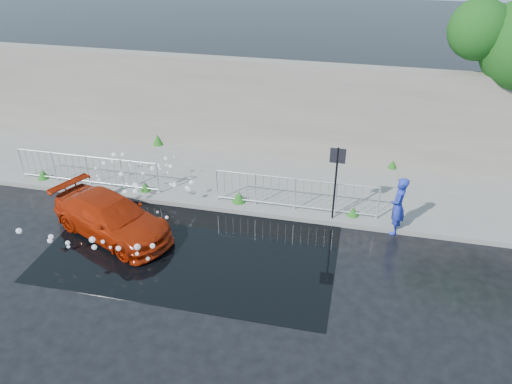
% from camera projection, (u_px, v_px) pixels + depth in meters
% --- Properties ---
extents(ground, '(90.00, 90.00, 0.00)m').
position_uv_depth(ground, '(164.00, 265.00, 13.40)').
color(ground, black).
rests_on(ground, ground).
extents(pavement, '(30.00, 4.00, 0.15)m').
position_uv_depth(pavement, '(217.00, 176.00, 17.57)').
color(pavement, slate).
rests_on(pavement, ground).
extents(curb, '(30.00, 0.25, 0.16)m').
position_uv_depth(curb, '(199.00, 205.00, 15.88)').
color(curb, slate).
rests_on(curb, ground).
extents(retaining_wall, '(30.00, 0.60, 3.50)m').
position_uv_depth(retaining_wall, '(233.00, 106.00, 18.50)').
color(retaining_wall, slate).
rests_on(retaining_wall, pavement).
extents(puddle, '(8.00, 5.00, 0.01)m').
position_uv_depth(puddle, '(194.00, 246.00, 14.14)').
color(puddle, black).
rests_on(puddle, ground).
extents(sign_post, '(0.45, 0.06, 2.50)m').
position_uv_depth(sign_post, '(336.00, 172.00, 14.33)').
color(sign_post, black).
rests_on(sign_post, ground).
extents(railing_left, '(5.05, 0.05, 1.10)m').
position_uv_depth(railing_left, '(87.00, 169.00, 16.61)').
color(railing_left, silver).
rests_on(railing_left, pavement).
extents(railing_right, '(5.05, 0.05, 1.10)m').
position_uv_depth(railing_right, '(295.00, 193.00, 15.27)').
color(railing_right, silver).
rests_on(railing_right, pavement).
extents(weeds, '(12.17, 3.93, 0.43)m').
position_uv_depth(weeds, '(203.00, 174.00, 17.22)').
color(weeds, '#1A5316').
rests_on(weeds, pavement).
extents(water_spray, '(3.64, 5.36, 1.02)m').
position_uv_depth(water_spray, '(128.00, 201.00, 14.99)').
color(water_spray, white).
rests_on(water_spray, ground).
extents(red_car, '(4.30, 3.08, 1.16)m').
position_uv_depth(red_car, '(111.00, 217.00, 14.39)').
color(red_car, '#A22006').
rests_on(red_car, ground).
extents(person, '(0.50, 0.70, 1.79)m').
position_uv_depth(person, '(398.00, 206.00, 14.31)').
color(person, '#2232AE').
rests_on(person, ground).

